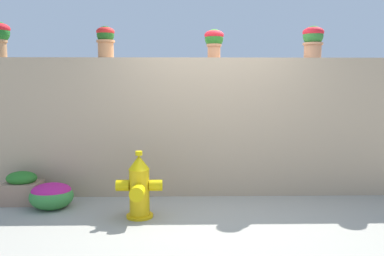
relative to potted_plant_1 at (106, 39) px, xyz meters
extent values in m
plane|color=gray|center=(1.46, -0.92, -2.20)|extent=(24.00, 24.00, 0.00)
cube|color=tan|center=(1.46, 0.02, -1.23)|extent=(6.52, 0.28, 1.94)
cylinder|color=#AD7A50|center=(-1.44, -0.01, -0.14)|extent=(0.18, 0.18, 0.24)
cylinder|color=#BD7A4C|center=(0.00, 0.00, -0.14)|extent=(0.21, 0.21, 0.24)
cylinder|color=#BD7A4C|center=(0.00, 0.00, -0.03)|extent=(0.25, 0.25, 0.03)
sphere|color=#21561C|center=(0.00, 0.00, 0.06)|extent=(0.24, 0.24, 0.24)
ellipsoid|color=red|center=(0.00, 0.00, 0.10)|extent=(0.25, 0.25, 0.13)
cylinder|color=#BB734B|center=(1.50, 0.02, -0.16)|extent=(0.18, 0.18, 0.19)
cylinder|color=#BB734B|center=(1.50, 0.02, -0.08)|extent=(0.21, 0.21, 0.03)
sphere|color=#27651E|center=(1.50, 0.02, 0.01)|extent=(0.26, 0.26, 0.26)
ellipsoid|color=red|center=(1.50, 0.02, 0.06)|extent=(0.27, 0.27, 0.14)
cylinder|color=#BE7B54|center=(2.87, -0.01, -0.15)|extent=(0.23, 0.23, 0.21)
cylinder|color=#BE7B54|center=(2.87, -0.01, -0.06)|extent=(0.28, 0.28, 0.03)
sphere|color=#2F722C|center=(2.87, -0.01, 0.05)|extent=(0.28, 0.28, 0.28)
ellipsoid|color=red|center=(2.87, -0.01, 0.10)|extent=(0.29, 0.29, 0.15)
cylinder|color=gold|center=(0.55, -0.94, -2.18)|extent=(0.32, 0.32, 0.03)
cylinder|color=gold|center=(0.55, -0.94, -1.91)|extent=(0.24, 0.24, 0.58)
cone|color=#D3B209|center=(0.55, -0.94, -1.53)|extent=(0.25, 0.25, 0.17)
cylinder|color=#D3B209|center=(0.55, -0.94, -1.42)|extent=(0.08, 0.08, 0.05)
cylinder|color=#D3B209|center=(0.35, -0.94, -1.81)|extent=(0.16, 0.13, 0.13)
cylinder|color=#D3B209|center=(0.74, -0.94, -1.81)|extent=(0.16, 0.13, 0.13)
cylinder|color=#D3B209|center=(0.55, -1.15, -1.84)|extent=(0.17, 0.17, 0.17)
ellipsoid|color=#37833A|center=(-0.62, -0.59, -2.05)|extent=(0.55, 0.50, 0.34)
ellipsoid|color=#AD1D75|center=(-0.62, -0.59, -1.97)|extent=(0.50, 0.44, 0.19)
cube|color=#9F7B63|center=(-1.08, -0.38, -2.06)|extent=(0.47, 0.35, 0.28)
ellipsoid|color=#266D23|center=(-1.08, -0.38, -1.86)|extent=(0.40, 0.30, 0.18)
camera|label=1|loc=(1.08, -5.37, -0.60)|focal=35.67mm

